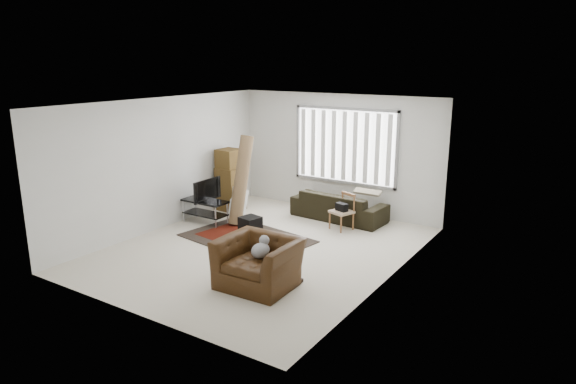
{
  "coord_description": "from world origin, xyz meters",
  "views": [
    {
      "loc": [
        5.3,
        -7.3,
        3.44
      ],
      "look_at": [
        0.31,
        0.43,
        1.05
      ],
      "focal_mm": 32.0,
      "sensor_mm": 36.0,
      "label": 1
    }
  ],
  "objects_px": {
    "tv_stand": "(205,206)",
    "moving_boxes": "(230,182)",
    "side_chair": "(342,210)",
    "armchair": "(259,259)",
    "sofa": "(339,201)"
  },
  "relations": [
    {
      "from": "tv_stand",
      "to": "sofa",
      "type": "height_order",
      "value": "sofa"
    },
    {
      "from": "moving_boxes",
      "to": "tv_stand",
      "type": "bearing_deg",
      "value": -79.67
    },
    {
      "from": "sofa",
      "to": "side_chair",
      "type": "xyz_separation_m",
      "value": [
        0.39,
        -0.6,
        0.02
      ]
    },
    {
      "from": "tv_stand",
      "to": "armchair",
      "type": "bearing_deg",
      "value": -34.53
    },
    {
      "from": "moving_boxes",
      "to": "armchair",
      "type": "distance_m",
      "value": 4.32
    },
    {
      "from": "tv_stand",
      "to": "side_chair",
      "type": "distance_m",
      "value": 2.94
    },
    {
      "from": "tv_stand",
      "to": "sofa",
      "type": "distance_m",
      "value": 2.92
    },
    {
      "from": "sofa",
      "to": "side_chair",
      "type": "relative_size",
      "value": 2.77
    },
    {
      "from": "side_chair",
      "to": "armchair",
      "type": "relative_size",
      "value": 0.63
    },
    {
      "from": "side_chair",
      "to": "armchair",
      "type": "bearing_deg",
      "value": -67.38
    },
    {
      "from": "sofa",
      "to": "moving_boxes",
      "type": "bearing_deg",
      "value": 19.53
    },
    {
      "from": "tv_stand",
      "to": "moving_boxes",
      "type": "relative_size",
      "value": 0.71
    },
    {
      "from": "tv_stand",
      "to": "sofa",
      "type": "bearing_deg",
      "value": 38.14
    },
    {
      "from": "tv_stand",
      "to": "armchair",
      "type": "distance_m",
      "value": 3.46
    },
    {
      "from": "tv_stand",
      "to": "moving_boxes",
      "type": "distance_m",
      "value": 1.15
    }
  ]
}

